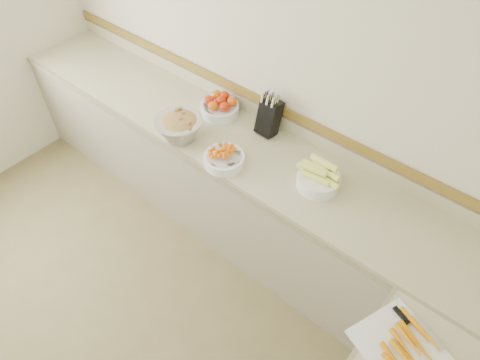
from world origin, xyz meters
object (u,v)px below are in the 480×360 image
Objects in this scene: tomato_bowl at (220,106)px; cherry_tomato_bowl at (224,158)px; corn_bowl at (319,178)px; knife_block at (269,116)px; rhubarb_bowl at (179,127)px; cutting_board at (406,352)px.

cherry_tomato_bowl is (0.37, -0.37, -0.01)m from tomato_bowl.
cherry_tomato_bowl is at bearing -45.37° from tomato_bowl.
corn_bowl is at bearing -9.21° from tomato_bowl.
corn_bowl is (0.93, -0.15, 0.01)m from tomato_bowl.
corn_bowl reaches higher than tomato_bowl.
cherry_tomato_bowl is (-0.03, -0.43, -0.08)m from knife_block.
cherry_tomato_bowl is at bearing -93.46° from knife_block.
cherry_tomato_bowl is 0.60m from corn_bowl.
tomato_bowl is at bearing 85.77° from rhubarb_bowl.
cutting_board is (1.39, -0.82, -0.11)m from knife_block.
tomato_bowl is 0.52m from cherry_tomato_bowl.
tomato_bowl is at bearing 170.79° from corn_bowl.
knife_block is 0.40m from tomato_bowl.
tomato_bowl is at bearing -171.56° from knife_block.
corn_bowl reaches higher than rhubarb_bowl.
corn_bowl is at bearing -21.29° from knife_block.
cherry_tomato_bowl is at bearing -158.52° from corn_bowl.
knife_block is 0.58m from corn_bowl.
corn_bowl is (0.56, 0.22, 0.02)m from cherry_tomato_bowl.
cherry_tomato_bowl is 0.40m from rhubarb_bowl.
tomato_bowl is 0.86× the size of rhubarb_bowl.
tomato_bowl is 0.53× the size of cutting_board.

